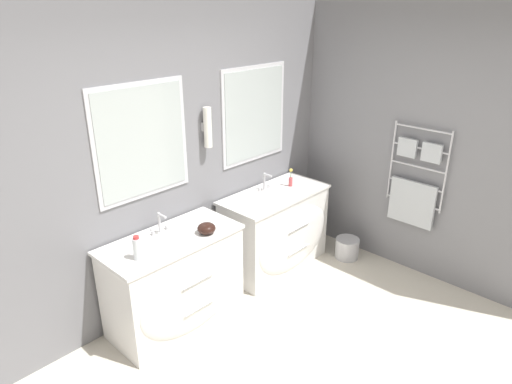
{
  "coord_description": "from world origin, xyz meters",
  "views": [
    {
      "loc": [
        -2.15,
        -1.22,
        2.6
      ],
      "look_at": [
        0.49,
        1.27,
        1.07
      ],
      "focal_mm": 32.0,
      "sensor_mm": 36.0,
      "label": 1
    }
  ],
  "objects_px": {
    "flower_vase": "(291,179)",
    "vanity_left": "(177,282)",
    "amenity_bowl": "(207,228)",
    "toiletry_bottle": "(137,248)",
    "vanity_right": "(277,230)",
    "waste_bin": "(347,248)"
  },
  "relations": [
    {
      "from": "flower_vase",
      "to": "vanity_left",
      "type": "bearing_deg",
      "value": -178.3
    },
    {
      "from": "vanity_left",
      "to": "flower_vase",
      "type": "bearing_deg",
      "value": 1.7
    },
    {
      "from": "amenity_bowl",
      "to": "flower_vase",
      "type": "xyz_separation_m",
      "value": [
        1.28,
        0.16,
        0.03
      ]
    },
    {
      "from": "vanity_left",
      "to": "toiletry_bottle",
      "type": "height_order",
      "value": "toiletry_bottle"
    },
    {
      "from": "vanity_left",
      "to": "amenity_bowl",
      "type": "relative_size",
      "value": 7.56
    },
    {
      "from": "vanity_left",
      "to": "vanity_right",
      "type": "bearing_deg",
      "value": 0.0
    },
    {
      "from": "vanity_left",
      "to": "flower_vase",
      "type": "xyz_separation_m",
      "value": [
        1.54,
        0.05,
        0.48
      ]
    },
    {
      "from": "vanity_left",
      "to": "vanity_right",
      "type": "distance_m",
      "value": 1.28
    },
    {
      "from": "vanity_right",
      "to": "toiletry_bottle",
      "type": "xyz_separation_m",
      "value": [
        -1.65,
        -0.06,
        0.49
      ]
    },
    {
      "from": "vanity_left",
      "to": "toiletry_bottle",
      "type": "relative_size",
      "value": 5.98
    },
    {
      "from": "vanity_left",
      "to": "flower_vase",
      "type": "distance_m",
      "value": 1.61
    },
    {
      "from": "vanity_right",
      "to": "flower_vase",
      "type": "distance_m",
      "value": 0.55
    },
    {
      "from": "amenity_bowl",
      "to": "toiletry_bottle",
      "type": "bearing_deg",
      "value": 174.39
    },
    {
      "from": "amenity_bowl",
      "to": "waste_bin",
      "type": "bearing_deg",
      "value": -11.29
    },
    {
      "from": "toiletry_bottle",
      "to": "amenity_bowl",
      "type": "distance_m",
      "value": 0.62
    },
    {
      "from": "toiletry_bottle",
      "to": "amenity_bowl",
      "type": "relative_size",
      "value": 1.26
    },
    {
      "from": "toiletry_bottle",
      "to": "flower_vase",
      "type": "xyz_separation_m",
      "value": [
        1.9,
        0.1,
        -0.01
      ]
    },
    {
      "from": "waste_bin",
      "to": "vanity_right",
      "type": "bearing_deg",
      "value": 145.28
    },
    {
      "from": "toiletry_bottle",
      "to": "flower_vase",
      "type": "height_order",
      "value": "toiletry_bottle"
    },
    {
      "from": "vanity_right",
      "to": "flower_vase",
      "type": "xyz_separation_m",
      "value": [
        0.25,
        0.05,
        0.48
      ]
    },
    {
      "from": "toiletry_bottle",
      "to": "vanity_right",
      "type": "bearing_deg",
      "value": 1.92
    },
    {
      "from": "toiletry_bottle",
      "to": "flower_vase",
      "type": "bearing_deg",
      "value": 3.04
    }
  ]
}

